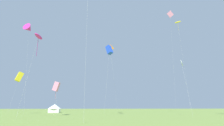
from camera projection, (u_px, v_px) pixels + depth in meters
name	position (u px, v px, depth m)	size (l,w,h in m)	color
kite_yellow_parafoil	(178.00, 22.00, 68.80)	(2.45, 3.04, 35.58)	yellow
kite_blue_box	(109.00, 50.00, 47.07)	(2.40, 2.32, 18.54)	blue
kite_orange_diamond	(110.00, 49.00, 55.78)	(3.44, 1.51, 21.80)	orange
kite_white_diamond	(182.00, 64.00, 37.10)	(0.75, 3.14, 11.92)	white
kite_magenta_parafoil	(39.00, 37.00, 32.67)	(2.27, 2.92, 15.45)	#E02DA3
kite_pink_box	(56.00, 87.00, 39.66)	(1.70, 1.85, 7.64)	pink
kite_pink_diamond	(170.00, 15.00, 66.01)	(3.53, 1.85, 38.31)	pink
kite_yellow_box	(19.00, 77.00, 49.20)	(2.47, 3.32, 11.77)	yellow
kite_magenta_delta	(29.00, 29.00, 51.51)	(4.00, 3.93, 26.35)	#E02DA3
festival_tent_center	(55.00, 108.00, 57.38)	(4.34, 4.34, 2.82)	white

